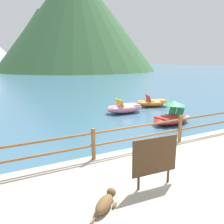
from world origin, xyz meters
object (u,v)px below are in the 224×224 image
object	(u,v)px
sign_board	(155,157)
pedal_boat_3	(172,116)
dog_resting	(106,202)
pedal_boat_1	(153,103)
pedal_boat_4	(125,108)

from	to	relation	value
sign_board	pedal_boat_3	size ratio (longest dim) A/B	0.46
dog_resting	pedal_boat_1	bearing A→B (deg)	48.04
dog_resting	pedal_boat_1	size ratio (longest dim) A/B	0.34
sign_board	dog_resting	distance (m)	1.52
sign_board	pedal_boat_1	distance (m)	11.82
sign_board	pedal_boat_4	world-z (taller)	sign_board
dog_resting	pedal_boat_1	xyz separation A→B (m)	(8.59, 9.55, -0.25)
sign_board	pedal_boat_4	distance (m)	9.58
dog_resting	pedal_boat_4	bearing A→B (deg)	56.69
pedal_boat_1	pedal_boat_3	xyz separation A→B (m)	(-2.01, -4.18, 0.11)
sign_board	pedal_boat_4	size ratio (longest dim) A/B	0.49
sign_board	pedal_boat_1	size ratio (longest dim) A/B	0.45
pedal_boat_4	pedal_boat_3	bearing A→B (deg)	-75.73
dog_resting	pedal_boat_3	world-z (taller)	pedal_boat_3
sign_board	pedal_boat_1	world-z (taller)	sign_board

